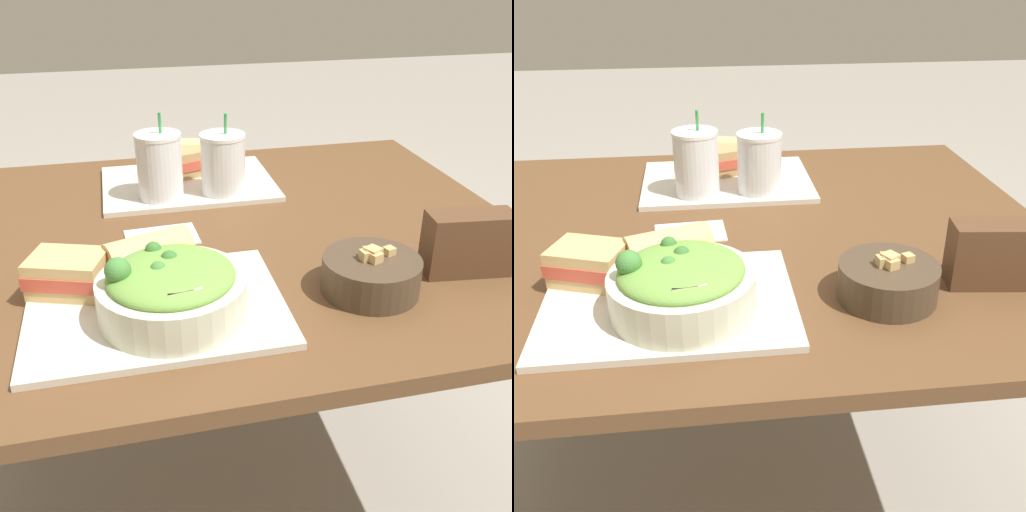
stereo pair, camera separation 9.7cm
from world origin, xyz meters
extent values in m
plane|color=gray|center=(0.00, 0.00, 0.00)|extent=(12.00, 12.00, 0.00)
cube|color=brown|center=(0.00, 0.00, 0.70)|extent=(1.32, 1.05, 0.03)
cylinder|color=brown|center=(-0.60, 0.47, 0.34)|extent=(0.06, 0.06, 0.69)
cylinder|color=brown|center=(0.60, 0.47, 0.34)|extent=(0.06, 0.06, 0.69)
cube|color=beige|center=(-0.13, -0.28, 0.73)|extent=(0.41, 0.31, 0.01)
cube|color=beige|center=(0.00, 0.28, 0.73)|extent=(0.41, 0.31, 0.01)
cylinder|color=beige|center=(-0.10, -0.31, 0.76)|extent=(0.23, 0.23, 0.06)
ellipsoid|color=#6B9E42|center=(-0.10, -0.31, 0.80)|extent=(0.20, 0.20, 0.05)
sphere|color=#38702D|center=(-0.12, -0.24, 0.82)|extent=(0.03, 0.03, 0.03)
sphere|color=#427F38|center=(-0.12, -0.31, 0.82)|extent=(0.03, 0.03, 0.03)
sphere|color=#38702D|center=(-0.10, -0.28, 0.82)|extent=(0.03, 0.03, 0.03)
sphere|color=#427F38|center=(-0.18, -0.31, 0.82)|extent=(0.04, 0.04, 0.04)
cube|color=beige|center=(-0.09, -0.37, 0.81)|extent=(0.06, 0.04, 0.01)
cube|color=beige|center=(-0.10, -0.36, 0.81)|extent=(0.04, 0.05, 0.01)
cube|color=beige|center=(-0.06, -0.28, 0.81)|extent=(0.04, 0.05, 0.01)
cylinder|color=#473828|center=(0.23, -0.29, 0.75)|extent=(0.17, 0.17, 0.06)
cylinder|color=#4C2814|center=(0.23, -0.29, 0.77)|extent=(0.15, 0.15, 0.01)
cube|color=tan|center=(0.23, -0.29, 0.79)|extent=(0.02, 0.02, 0.02)
cube|color=tan|center=(0.27, -0.28, 0.79)|extent=(0.02, 0.02, 0.02)
cube|color=tan|center=(0.23, -0.30, 0.79)|extent=(0.03, 0.03, 0.02)
cube|color=tan|center=(0.22, -0.29, 0.79)|extent=(0.02, 0.02, 0.02)
cube|color=tan|center=(0.23, -0.29, 0.79)|extent=(0.03, 0.03, 0.02)
cube|color=tan|center=(-0.26, -0.19, 0.74)|extent=(0.14, 0.12, 0.02)
cube|color=#C64C38|center=(-0.26, -0.19, 0.76)|extent=(0.15, 0.13, 0.02)
cube|color=tan|center=(-0.26, -0.19, 0.79)|extent=(0.14, 0.12, 0.02)
cylinder|color=tan|center=(-0.13, -0.16, 0.77)|extent=(0.17, 0.12, 0.07)
cylinder|color=beige|center=(-0.06, -0.14, 0.77)|extent=(0.03, 0.06, 0.07)
cube|color=tan|center=(-0.01, 0.33, 0.74)|extent=(0.15, 0.13, 0.02)
cube|color=#C64C38|center=(-0.01, 0.33, 0.76)|extent=(0.16, 0.14, 0.02)
cube|color=tan|center=(-0.01, 0.33, 0.79)|extent=(0.15, 0.13, 0.02)
cylinder|color=tan|center=(0.03, 0.39, 0.77)|extent=(0.15, 0.11, 0.07)
cylinder|color=beige|center=(0.09, 0.38, 0.77)|extent=(0.02, 0.07, 0.07)
cylinder|color=silver|center=(-0.07, 0.19, 0.80)|extent=(0.10, 0.10, 0.14)
cylinder|color=black|center=(-0.07, 0.19, 0.79)|extent=(0.09, 0.09, 0.12)
cylinder|color=white|center=(-0.07, 0.19, 0.88)|extent=(0.10, 0.10, 0.01)
cylinder|color=green|center=(-0.06, 0.19, 0.90)|extent=(0.01, 0.01, 0.06)
cylinder|color=silver|center=(0.07, 0.19, 0.80)|extent=(0.10, 0.10, 0.13)
cylinder|color=maroon|center=(0.07, 0.19, 0.79)|extent=(0.09, 0.09, 0.11)
cylinder|color=white|center=(0.07, 0.19, 0.87)|extent=(0.10, 0.10, 0.01)
cylinder|color=green|center=(0.08, 0.19, 0.89)|extent=(0.01, 0.01, 0.06)
cube|color=brown|center=(0.43, -0.27, 0.78)|extent=(0.16, 0.08, 0.11)
cube|color=silver|center=(-0.09, 0.00, 0.72)|extent=(0.15, 0.11, 0.00)
camera|label=1|loc=(-0.16, -1.11, 1.25)|focal=42.00mm
camera|label=2|loc=(-0.06, -1.12, 1.25)|focal=42.00mm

